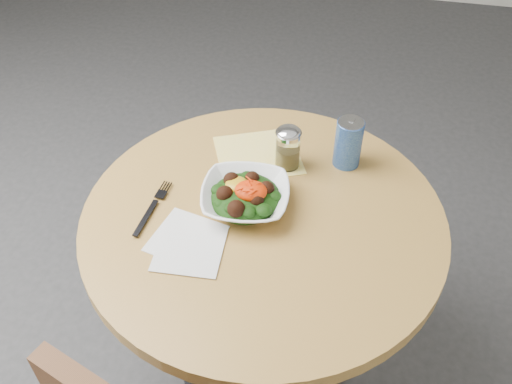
% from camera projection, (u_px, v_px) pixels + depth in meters
% --- Properties ---
extents(ground, '(6.00, 6.00, 0.00)m').
position_uv_depth(ground, '(261.00, 369.00, 1.92)').
color(ground, '#323134').
rests_on(ground, ground).
extents(table, '(0.90, 0.90, 0.75)m').
position_uv_depth(table, '(263.00, 265.00, 1.54)').
color(table, black).
rests_on(table, ground).
extents(cloth_napkin, '(0.28, 0.27, 0.00)m').
position_uv_depth(cloth_napkin, '(258.00, 155.00, 1.57)').
color(cloth_napkin, yellow).
rests_on(cloth_napkin, table).
extents(paper_napkins, '(0.19, 0.21, 0.00)m').
position_uv_depth(paper_napkins, '(188.00, 244.00, 1.33)').
color(paper_napkins, silver).
rests_on(paper_napkins, table).
extents(salad_bowl, '(0.24, 0.24, 0.08)m').
position_uv_depth(salad_bowl, '(245.00, 196.00, 1.41)').
color(salad_bowl, white).
rests_on(salad_bowl, table).
extents(fork, '(0.04, 0.20, 0.00)m').
position_uv_depth(fork, '(153.00, 206.00, 1.42)').
color(fork, black).
rests_on(fork, table).
extents(spice_shaker, '(0.07, 0.07, 0.12)m').
position_uv_depth(spice_shaker, '(288.00, 148.00, 1.50)').
color(spice_shaker, silver).
rests_on(spice_shaker, table).
extents(beverage_can, '(0.07, 0.07, 0.14)m').
position_uv_depth(beverage_can, '(348.00, 143.00, 1.50)').
color(beverage_can, '#0D2D97').
rests_on(beverage_can, table).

